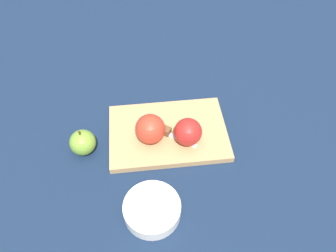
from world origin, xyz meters
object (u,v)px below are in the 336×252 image
Objects in this scene: apple_whole at (83,142)px; bowl at (152,209)px; knife at (161,129)px; apple_half_right at (188,132)px; apple_half_left at (150,129)px.

bowl is (0.14, -0.22, -0.01)m from apple_whole.
knife is 0.93× the size of bowl.
apple_half_right reaches higher than knife.
apple_whole is at bearing -136.61° from knife.
apple_half_left is at bearing 136.40° from apple_half_right.
bowl is at bearing -153.39° from apple_half_right.
knife is 0.21m from apple_whole.
knife is at bearing 116.31° from apple_half_right.
apple_half_right is at bearing -9.46° from apple_whole.
apple_half_left reaches higher than apple_half_right.
apple_half_right is at bearing 52.70° from bowl.
bowl is (-0.07, -0.22, -0.01)m from knife.
apple_half_right is 0.60× the size of knife.
apple_half_left is 0.21m from bowl.
apple_half_left is 0.60× the size of bowl.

